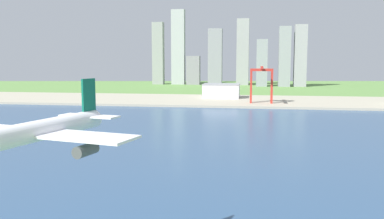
% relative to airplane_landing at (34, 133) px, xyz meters
% --- Properties ---
extents(ground_plane, '(2400.00, 2400.00, 0.00)m').
position_rel_airplane_landing_xyz_m(ground_plane, '(-6.32, 236.72, -36.34)').
color(ground_plane, '#5D8943').
extents(water_bay, '(840.00, 360.00, 0.15)m').
position_rel_airplane_landing_xyz_m(water_bay, '(-6.32, 176.72, -36.26)').
color(water_bay, '#2D4C70').
rests_on(water_bay, ground).
extents(industrial_pier, '(840.00, 140.00, 2.50)m').
position_rel_airplane_landing_xyz_m(industrial_pier, '(-6.32, 426.72, -35.09)').
color(industrial_pier, '#A7A08A').
rests_on(industrial_pier, ground).
extents(airplane_landing, '(41.12, 44.17, 13.61)m').
position_rel_airplane_landing_xyz_m(airplane_landing, '(0.00, 0.00, 0.00)').
color(airplane_landing, white).
extents(port_crane_red, '(25.34, 45.13, 41.38)m').
position_rel_airplane_landing_xyz_m(port_crane_red, '(48.28, 391.01, -3.92)').
color(port_crane_red, '#B72D23').
rests_on(port_crane_red, industrial_pier).
extents(warehouse_main, '(46.46, 36.49, 17.87)m').
position_rel_airplane_landing_xyz_m(warehouse_main, '(-1.66, 452.59, -24.88)').
color(warehouse_main, white).
rests_on(warehouse_main, industrial_pier).
extents(distant_skyline, '(311.28, 65.63, 155.00)m').
position_rel_airplane_landing_xyz_m(distant_skyline, '(-10.84, 759.53, 23.90)').
color(distant_skyline, gray).
rests_on(distant_skyline, ground).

